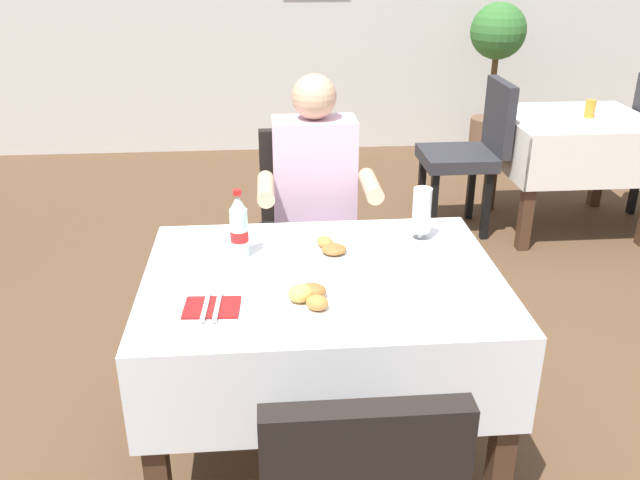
# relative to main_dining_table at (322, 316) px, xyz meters

# --- Properties ---
(ground_plane) EXTENTS (11.00, 11.00, 0.00)m
(ground_plane) POSITION_rel_main_dining_table_xyz_m (0.10, -0.07, -0.58)
(ground_plane) COLOR brown
(main_dining_table) EXTENTS (1.20, 0.91, 0.74)m
(main_dining_table) POSITION_rel_main_dining_table_xyz_m (0.00, 0.00, 0.00)
(main_dining_table) COLOR white
(main_dining_table) RESTS_ON ground
(chair_far_diner_seat) EXTENTS (0.44, 0.50, 0.97)m
(chair_far_diner_seat) POSITION_rel_main_dining_table_xyz_m (-0.00, 0.85, -0.02)
(chair_far_diner_seat) COLOR black
(chair_far_diner_seat) RESTS_ON ground
(seated_diner_far) EXTENTS (0.50, 0.46, 1.26)m
(seated_diner_far) POSITION_rel_main_dining_table_xyz_m (0.03, 0.74, 0.14)
(seated_diner_far) COLOR #282D42
(seated_diner_far) RESTS_ON ground
(plate_near_camera) EXTENTS (0.26, 0.26, 0.06)m
(plate_near_camera) POSITION_rel_main_dining_table_xyz_m (-0.06, -0.21, 0.19)
(plate_near_camera) COLOR white
(plate_near_camera) RESTS_ON main_dining_table
(plate_far_diner) EXTENTS (0.25, 0.25, 0.05)m
(plate_far_diner) POSITION_rel_main_dining_table_xyz_m (0.04, 0.15, 0.18)
(plate_far_diner) COLOR white
(plate_far_diner) RESTS_ON main_dining_table
(beer_glass_left) EXTENTS (0.07, 0.07, 0.20)m
(beer_glass_left) POSITION_rel_main_dining_table_xyz_m (0.39, 0.25, 0.27)
(beer_glass_left) COLOR white
(beer_glass_left) RESTS_ON main_dining_table
(cola_bottle_primary) EXTENTS (0.06, 0.06, 0.25)m
(cola_bottle_primary) POSITION_rel_main_dining_table_xyz_m (-0.28, 0.16, 0.27)
(cola_bottle_primary) COLOR silver
(cola_bottle_primary) RESTS_ON main_dining_table
(napkin_cutlery_set) EXTENTS (0.18, 0.19, 0.01)m
(napkin_cutlery_set) POSITION_rel_main_dining_table_xyz_m (-0.36, -0.20, 0.17)
(napkin_cutlery_set) COLOR maroon
(napkin_cutlery_set) RESTS_ON main_dining_table
(background_dining_table) EXTENTS (0.90, 0.81, 0.74)m
(background_dining_table) POSITION_rel_main_dining_table_xyz_m (1.78, 2.01, -0.02)
(background_dining_table) COLOR white
(background_dining_table) RESTS_ON ground
(background_chair_left) EXTENTS (0.50, 0.44, 0.97)m
(background_chair_left) POSITION_rel_main_dining_table_xyz_m (1.12, 2.01, -0.02)
(background_chair_left) COLOR #2D2D33
(background_chair_left) RESTS_ON ground
(background_table_tumbler) EXTENTS (0.06, 0.06, 0.11)m
(background_table_tumbler) POSITION_rel_main_dining_table_xyz_m (1.84, 1.99, 0.22)
(background_table_tumbler) COLOR #C68928
(background_table_tumbler) RESTS_ON background_dining_table
(potted_plant_corner) EXTENTS (0.44, 0.44, 1.30)m
(potted_plant_corner) POSITION_rel_main_dining_table_xyz_m (1.70, 3.43, 0.25)
(potted_plant_corner) COLOR brown
(potted_plant_corner) RESTS_ON ground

